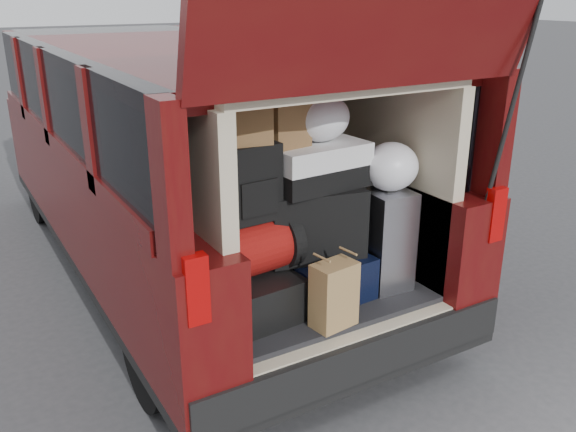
# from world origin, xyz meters

# --- Properties ---
(ground) EXTENTS (80.00, 80.00, 0.00)m
(ground) POSITION_xyz_m (0.00, 0.00, 0.00)
(ground) COLOR #363638
(ground) RESTS_ON ground
(minivan) EXTENTS (1.90, 5.35, 2.77)m
(minivan) POSITION_xyz_m (0.00, 1.86, 0.91)
(minivan) COLOR black
(minivan) RESTS_ON ground
(load_floor) EXTENTS (1.24, 1.05, 0.55)m
(load_floor) POSITION_xyz_m (0.00, 0.28, 0.28)
(load_floor) COLOR black
(load_floor) RESTS_ON ground
(black_hardshell) EXTENTS (0.46, 0.60, 0.23)m
(black_hardshell) POSITION_xyz_m (-0.39, 0.18, 0.66)
(black_hardshell) COLOR black
(black_hardshell) RESTS_ON load_floor
(navy_hardshell) EXTENTS (0.48, 0.57, 0.24)m
(navy_hardshell) POSITION_xyz_m (0.06, 0.18, 0.67)
(navy_hardshell) COLOR black
(navy_hardshell) RESTS_ON load_floor
(silver_roller) EXTENTS (0.26, 0.40, 0.57)m
(silver_roller) POSITION_xyz_m (0.43, 0.09, 0.84)
(silver_roller) COLOR white
(silver_roller) RESTS_ON load_floor
(kraft_bag) EXTENTS (0.24, 0.17, 0.34)m
(kraft_bag) POSITION_xyz_m (-0.08, -0.19, 0.72)
(kraft_bag) COLOR #A17649
(kraft_bag) RESTS_ON load_floor
(red_duffel) EXTENTS (0.48, 0.34, 0.29)m
(red_duffel) POSITION_xyz_m (-0.36, 0.14, 0.93)
(red_duffel) COLOR maroon
(red_duffel) RESTS_ON black_hardshell
(black_soft_case) EXTENTS (0.58, 0.42, 0.38)m
(black_soft_case) POSITION_xyz_m (0.02, 0.17, 0.98)
(black_soft_case) COLOR black
(black_soft_case) RESTS_ON navy_hardshell
(backpack) EXTENTS (0.28, 0.18, 0.39)m
(backpack) POSITION_xyz_m (-0.36, 0.14, 1.26)
(backpack) COLOR black
(backpack) RESTS_ON red_duffel
(twotone_duffel) EXTENTS (0.54, 0.30, 0.23)m
(twotone_duffel) POSITION_xyz_m (0.05, 0.16, 1.28)
(twotone_duffel) COLOR silver
(twotone_duffel) RESTS_ON black_soft_case
(grocery_sack_lower) EXTENTS (0.26, 0.22, 0.21)m
(grocery_sack_lower) POSITION_xyz_m (-0.37, 0.17, 1.56)
(grocery_sack_lower) COLOR brown
(grocery_sack_lower) RESTS_ON backpack
(grocery_sack_upper) EXTENTS (0.25, 0.22, 0.22)m
(grocery_sack_upper) POSITION_xyz_m (-0.13, 0.22, 1.51)
(grocery_sack_upper) COLOR brown
(grocery_sack_upper) RESTS_ON twotone_duffel
(plastic_bag_center) EXTENTS (0.32, 0.30, 0.25)m
(plastic_bag_center) POSITION_xyz_m (0.09, 0.22, 1.53)
(plastic_bag_center) COLOR white
(plastic_bag_center) RESTS_ON twotone_duffel
(plastic_bag_right) EXTENTS (0.33, 0.31, 0.26)m
(plastic_bag_right) POSITION_xyz_m (0.44, 0.05, 1.25)
(plastic_bag_right) COLOR white
(plastic_bag_right) RESTS_ON silver_roller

